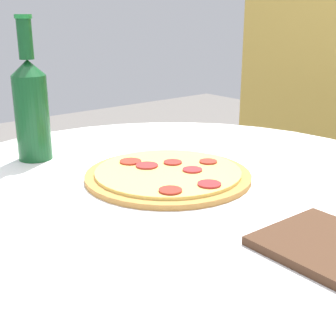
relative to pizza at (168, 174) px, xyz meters
The scene contains 3 objects.
table 0.20m from the pizza, 16.03° to the right, with size 1.00×1.00×0.75m.
pizza is the anchor object (origin of this frame).
beer_bottle 0.32m from the pizza, 153.67° to the right, with size 0.07×0.07×0.29m.
Camera 1 is at (0.60, -0.51, 1.04)m, focal length 50.00 mm.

